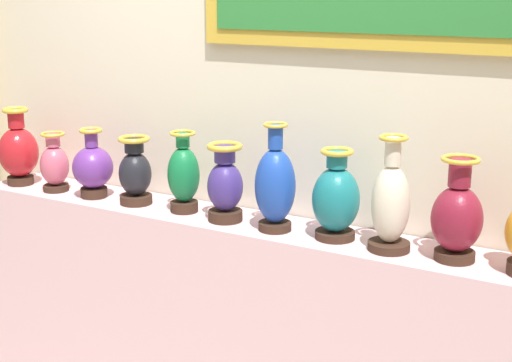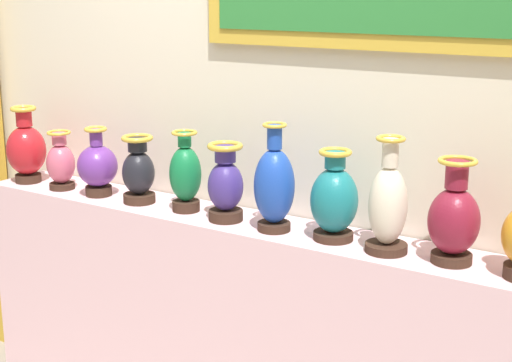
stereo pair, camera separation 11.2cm
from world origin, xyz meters
TOP-DOWN VIEW (x-y plane):
  - display_shelf at (0.00, 0.00)m, footprint 2.81×0.32m
  - back_wall at (0.01, 0.22)m, footprint 4.22×0.14m
  - vase_crimson at (-1.28, -0.04)m, footprint 0.19×0.19m
  - vase_rose at (-1.05, -0.04)m, footprint 0.13×0.13m
  - vase_violet at (-0.82, -0.03)m, footprint 0.18×0.18m
  - vase_onyx at (-0.59, -0.02)m, footprint 0.14×0.14m
  - vase_emerald at (-0.34, -0.01)m, footprint 0.13×0.13m
  - vase_indigo at (-0.12, -0.03)m, footprint 0.14×0.14m
  - vase_sapphire at (0.11, -0.04)m, footprint 0.16×0.16m
  - vase_teal at (0.35, -0.01)m, footprint 0.18×0.18m
  - vase_ivory at (0.57, -0.04)m, footprint 0.15×0.15m
  - vase_burgundy at (0.80, -0.02)m, footprint 0.18×0.18m

SIDE VIEW (x-z plane):
  - display_shelf at x=0.00m, z-range 0.00..1.00m
  - vase_rose at x=-1.05m, z-range 0.98..1.25m
  - vase_violet at x=-0.82m, z-range 0.98..1.29m
  - vase_onyx at x=-0.59m, z-range 0.99..1.28m
  - vase_indigo at x=-0.12m, z-range 0.99..1.30m
  - vase_teal at x=0.35m, z-range 0.98..1.32m
  - vase_emerald at x=-0.34m, z-range 0.98..1.32m
  - vase_burgundy at x=0.80m, z-range 0.97..1.33m
  - vase_crimson at x=-1.28m, z-range 0.98..1.34m
  - vase_ivory at x=0.57m, z-range 0.96..1.38m
  - vase_sapphire at x=0.11m, z-range 0.96..1.38m
  - back_wall at x=0.01m, z-range 0.02..2.68m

